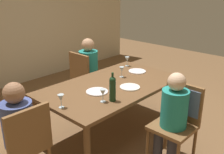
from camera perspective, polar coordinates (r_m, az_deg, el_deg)
The scene contains 17 objects.
ground_plane at distance 3.71m, azimuth 0.00°, elevation -12.04°, with size 10.00×10.00×0.00m, color brown.
rear_room_partition at distance 5.44m, azimuth -22.11°, elevation 12.03°, with size 6.40×0.12×2.70m, color beige.
dining_table at distance 3.41m, azimuth 0.00°, elevation -2.71°, with size 1.87×1.07×0.72m.
chair_near at distance 3.05m, azimuth 14.47°, elevation -7.52°, with size 0.46×0.44×0.92m.
chair_far_right at distance 4.29m, azimuth -5.93°, elevation 0.32°, with size 0.44×0.44×0.92m.
chair_left_end at distance 2.70m, azimuth -18.47°, elevation -13.33°, with size 0.44×0.44×0.92m.
person_woman_host at distance 2.91m, azimuth 13.09°, elevation -7.82°, with size 0.33×0.29×1.10m.
person_man_bearded at distance 4.32m, azimuth -4.87°, elevation 2.21°, with size 0.35×0.31×1.13m.
person_man_guest at distance 2.73m, azimuth -19.92°, elevation -10.29°, with size 0.30×0.35×1.12m.
wine_bottle_tall_green at distance 2.87m, azimuth 0.12°, elevation -2.43°, with size 0.07×0.07×0.33m.
wine_glass_near_left at distance 4.10m, azimuth 3.32°, elevation 3.84°, with size 0.07×0.07×0.15m.
wine_glass_centre at distance 3.61m, azimuth 2.14°, elevation 1.58°, with size 0.07×0.07×0.15m.
wine_glass_near_right at distance 2.78m, azimuth -11.07°, elevation -4.58°, with size 0.07×0.07×0.15m.
wine_glass_far at distance 2.86m, azimuth -2.02°, elevation -3.47°, with size 0.07×0.07×0.15m.
dinner_plate_host at distance 3.15m, azimuth -3.27°, elevation -3.20°, with size 0.27×0.27×0.01m, color white.
dinner_plate_guest_left at distance 3.87m, azimuth 5.51°, elevation 1.26°, with size 0.25×0.25×0.01m, color white.
dinner_plate_guest_right at distance 3.29m, azimuth 3.91°, elevation -2.20°, with size 0.25×0.25×0.01m, color white.
Camera 1 is at (-2.30, -2.15, 1.97)m, focal length 41.94 mm.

